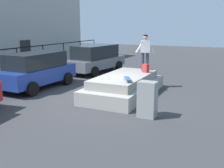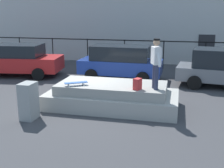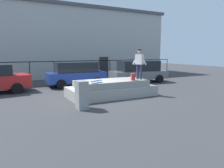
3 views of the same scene
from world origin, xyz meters
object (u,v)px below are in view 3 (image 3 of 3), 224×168
Objects in this scene: backpack at (133,77)px; skateboard at (96,81)px; car_blue_hatchback_mid at (76,73)px; utility_box at (82,95)px; car_grey_hatchback_far at (138,71)px; skateboarder at (139,62)px.

skateboard is at bearing 111.71° from backpack.
backpack is at bearing -72.36° from car_blue_hatchback_mid.
backpack reaches higher than utility_box.
car_grey_hatchback_far is at bearing 41.50° from utility_box.
car_blue_hatchback_mid is (-2.17, 4.82, -0.96)m from skateboarder.
skateboarder reaches higher than car_blue_hatchback_mid.
skateboard is at bearing -141.69° from car_grey_hatchback_far.
skateboard is at bearing -175.75° from skateboarder.
skateboarder is at bearing 21.49° from utility_box.
skateboarder is 0.40× the size of car_blue_hatchback_mid.
car_blue_hatchback_mid reaches higher than utility_box.
skateboard is 0.65× the size of utility_box.
skateboard is (-2.76, -0.20, -0.88)m from skateboarder.
car_blue_hatchback_mid is 3.45× the size of utility_box.
car_blue_hatchback_mid is at bearing 114.26° from skateboarder.
skateboarder reaches higher than skateboard.
utility_box is at bearing 131.39° from backpack.
car_blue_hatchback_mid is at bearing 83.38° from skateboard.
utility_box is (-1.80, -6.23, -0.31)m from car_blue_hatchback_mid.
utility_box is at bearing -106.09° from car_blue_hatchback_mid.
car_blue_hatchback_mid reaches higher than skateboard.
skateboard is 2.19m from backpack.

